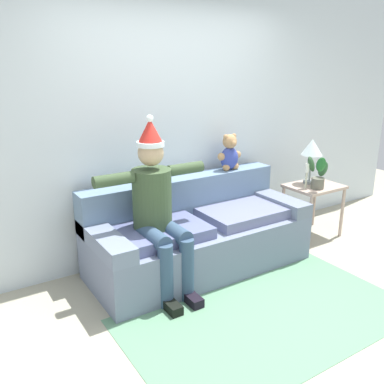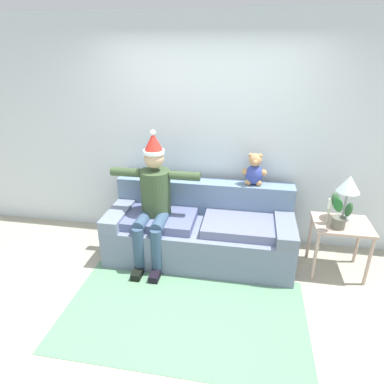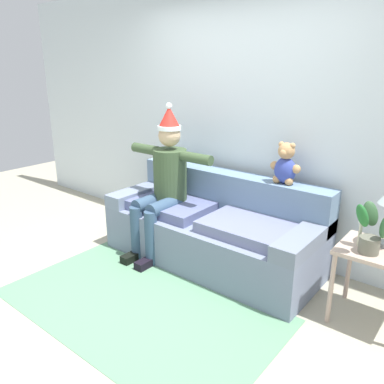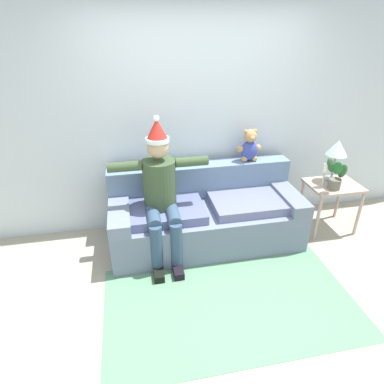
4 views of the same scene
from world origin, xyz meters
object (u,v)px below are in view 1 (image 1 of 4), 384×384
object	(u,v)px
candle_tall	(307,172)
table_lamp	(312,149)
couch	(197,234)
teddy_bear	(230,154)
person_seated	(157,205)
side_table	(314,193)
potted_plant	(318,173)

from	to	relation	value
candle_tall	table_lamp	bearing A→B (deg)	32.30
couch	teddy_bear	world-z (taller)	teddy_bear
person_seated	table_lamp	size ratio (longest dim) A/B	3.01
couch	person_seated	world-z (taller)	person_seated
side_table	potted_plant	size ratio (longest dim) A/B	1.57
teddy_bear	side_table	world-z (taller)	teddy_bear
side_table	candle_tall	size ratio (longest dim) A/B	2.17
candle_tall	potted_plant	bearing A→B (deg)	-42.62
couch	potted_plant	bearing A→B (deg)	-6.71
teddy_bear	candle_tall	distance (m)	0.90
couch	teddy_bear	xyz separation A→B (m)	(0.58, 0.27, 0.68)
person_seated	candle_tall	distance (m)	1.89
side_table	table_lamp	xyz separation A→B (m)	(0.02, 0.09, 0.49)
potted_plant	candle_tall	bearing A→B (deg)	137.38
potted_plant	teddy_bear	bearing A→B (deg)	153.54
teddy_bear	side_table	distance (m)	1.14
teddy_bear	side_table	bearing A→B (deg)	-19.40
person_seated	potted_plant	distance (m)	1.97
couch	table_lamp	xyz separation A→B (m)	(1.56, 0.02, 0.66)
side_table	candle_tall	distance (m)	0.32
side_table	table_lamp	world-z (taller)	table_lamp
couch	teddy_bear	bearing A→B (deg)	24.67
potted_plant	candle_tall	distance (m)	0.12
couch	table_lamp	size ratio (longest dim) A/B	4.19
table_lamp	person_seated	bearing A→B (deg)	-174.80
couch	person_seated	bearing A→B (deg)	-162.12
person_seated	side_table	distance (m)	2.07
couch	candle_tall	size ratio (longest dim) A/B	7.63
teddy_bear	candle_tall	bearing A→B (deg)	-24.27
couch	table_lamp	world-z (taller)	table_lamp
side_table	potted_plant	xyz separation A→B (m)	(-0.08, -0.10, 0.27)
couch	candle_tall	xyz separation A→B (m)	(1.37, -0.09, 0.45)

